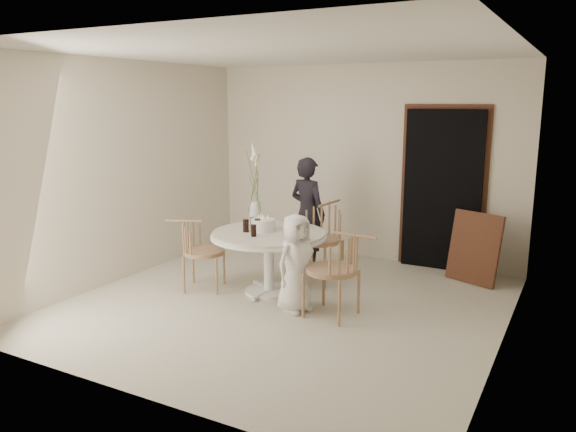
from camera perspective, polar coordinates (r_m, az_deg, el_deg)
The scene contains 18 objects.
ground at distance 6.27m, azimuth -0.29°, elevation -8.96°, with size 4.50×4.50×0.00m, color beige.
room_shell at distance 5.90m, azimuth -0.31°, elevation 5.93°, with size 4.50×4.50×4.50m.
doorway at distance 7.61m, azimuth 15.41°, elevation 2.50°, with size 1.00×0.10×2.10m, color black.
door_trim at distance 7.64m, azimuth 15.50°, elevation 2.99°, with size 1.12×0.03×2.22m, color #562F1D.
table at distance 6.46m, azimuth -1.96°, elevation -2.62°, with size 1.33×1.33×0.73m.
picture_frame at distance 7.25m, azimuth 18.41°, elevation -3.10°, with size 0.66×0.04×0.88m, color #562F1D.
chair_far at distance 7.01m, azimuth 3.66°, elevation -1.41°, with size 0.57×0.61×0.96m.
chair_right at distance 5.73m, azimuth 5.59°, elevation -4.75°, with size 0.58×0.54×0.92m.
chair_left at distance 6.72m, azimuth -9.54°, elevation -2.84°, with size 0.60×0.58×0.84m.
girl at distance 7.42m, azimuth 2.01°, elevation 0.29°, with size 0.54×0.36×1.49m, color black.
boy at distance 5.93m, azimuth 0.83°, elevation -4.81°, with size 0.52×0.34×1.06m, color white.
birthday_cake at distance 6.48m, azimuth -2.57°, elevation -0.91°, with size 0.28×0.28×0.19m.
cola_tumbler_a at distance 6.44m, azimuth -3.11°, elevation -0.94°, with size 0.07×0.07×0.15m, color black.
cola_tumbler_b at distance 6.22m, azimuth -3.51°, elevation -1.48°, with size 0.06×0.06×0.13m, color black.
cola_tumbler_c at distance 6.43m, azimuth -4.30°, elevation -0.98°, with size 0.07×0.07×0.15m, color black.
cola_tumbler_d at distance 6.61m, azimuth -3.59°, elevation -0.69°, with size 0.06×0.06×0.13m, color black.
plate_stack at distance 6.04m, azimuth 0.90°, elevation -2.27°, with size 0.18×0.18×0.05m, color silver.
flower_vase at distance 6.88m, azimuth -3.36°, elevation 2.20°, with size 0.14×0.14×0.99m.
Camera 1 is at (2.81, -5.15, 2.22)m, focal length 35.00 mm.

